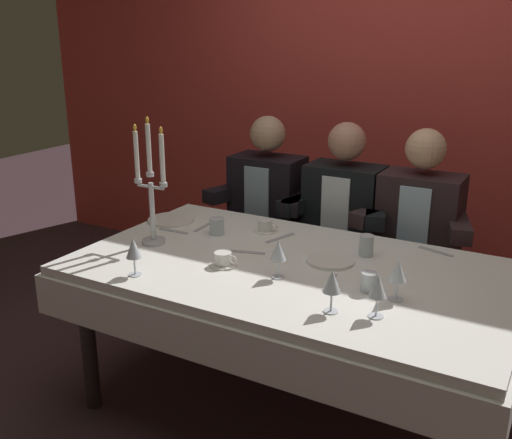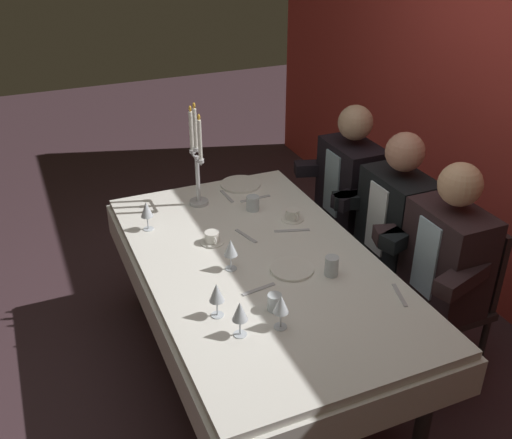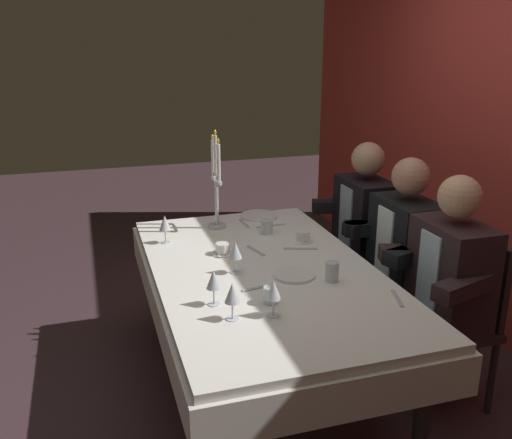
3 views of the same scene
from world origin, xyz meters
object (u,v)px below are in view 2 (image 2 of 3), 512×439
wine_glass_4 (217,293)px  water_tumbler_0 (332,266)px  dinner_plate_0 (241,184)px  seated_diner_0 (351,183)px  dinner_plate_1 (292,269)px  coffee_cup_0 (212,238)px  candelabra (197,164)px  water_tumbler_2 (253,203)px  seated_diner_2 (448,256)px  wine_glass_2 (147,210)px  wine_glass_0 (281,305)px  wine_glass_3 (231,249)px  wine_glass_1 (240,312)px  water_tumbler_1 (275,302)px  coffee_cup_1 (293,215)px  dining_table (259,281)px  seated_diner_1 (397,218)px

wine_glass_4 → water_tumbler_0: wine_glass_4 is taller
dinner_plate_0 → seated_diner_0: size_ratio=0.20×
dinner_plate_1 → coffee_cup_0: size_ratio=1.60×
candelabra → seated_diner_0: size_ratio=0.49×
water_tumbler_2 → seated_diner_2: seated_diner_2 is taller
water_tumbler_2 → coffee_cup_0: size_ratio=0.64×
candelabra → wine_glass_2: candelabra is taller
wine_glass_0 → wine_glass_4: same height
dinner_plate_1 → wine_glass_3: wine_glass_3 is taller
wine_glass_1 → water_tumbler_2: 1.10m
water_tumbler_1 → coffee_cup_1: 0.82m
water_tumbler_0 → coffee_cup_0: (-0.50, -0.42, -0.02)m
candelabra → wine_glass_4: size_ratio=3.71×
wine_glass_0 → water_tumbler_2: bearing=163.3°
wine_glass_0 → coffee_cup_0: bearing=-177.5°
dinner_plate_0 → wine_glass_0: size_ratio=1.51×
dinner_plate_0 → coffee_cup_0: (0.58, -0.39, 0.02)m
wine_glass_3 → dinner_plate_0: bearing=155.2°
wine_glass_3 → water_tumbler_1: (0.37, 0.06, -0.08)m
dinner_plate_0 → dinner_plate_1: size_ratio=1.17×
dining_table → dinner_plate_0: bearing=164.1°
wine_glass_2 → coffee_cup_1: (0.21, 0.76, -0.09)m
wine_glass_2 → seated_diner_0: bearing=93.1°
wine_glass_4 → water_tumbler_0: 0.61m
dinner_plate_1 → wine_glass_2: (-0.66, -0.54, 0.11)m
wine_glass_2 → coffee_cup_1: wine_glass_2 is taller
wine_glass_4 → seated_diner_2: 1.23m
candelabra → dinner_plate_0: size_ratio=2.45×
seated_diner_2 → seated_diner_0: bearing=180.0°
dinner_plate_0 → water_tumbler_0: (1.08, 0.03, 0.04)m
dinner_plate_0 → wine_glass_2: 0.74m
seated_diner_1 → seated_diner_2: 0.43m
seated_diner_2 → water_tumbler_1: bearing=-86.9°
water_tumbler_1 → seated_diner_0: bearing=134.9°
candelabra → seated_diner_2: candelabra is taller
seated_diner_1 → seated_diner_2: same height
coffee_cup_1 → seated_diner_0: seated_diner_0 is taller
wine_glass_4 → water_tumbler_1: (0.06, 0.24, -0.08)m
wine_glass_0 → wine_glass_2: 1.07m
coffee_cup_1 → wine_glass_2: bearing=-105.3°
wine_glass_3 → water_tumbler_2: 0.62m
seated_diner_2 → dining_table: bearing=-110.3°
seated_diner_0 → dinner_plate_1: bearing=-46.6°
dinner_plate_0 → seated_diner_0: bearing=69.7°
wine_glass_4 → seated_diner_2: size_ratio=0.13×
wine_glass_2 → seated_diner_1: bearing=72.2°
candelabra → seated_diner_1: 1.16m
seated_diner_0 → candelabra: bearing=-96.2°
water_tumbler_0 → water_tumbler_1: bearing=-69.2°
candelabra → wine_glass_3: size_ratio=3.71×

